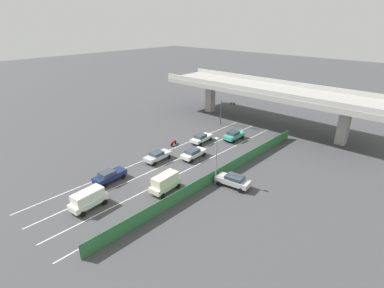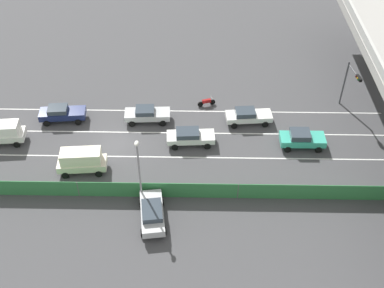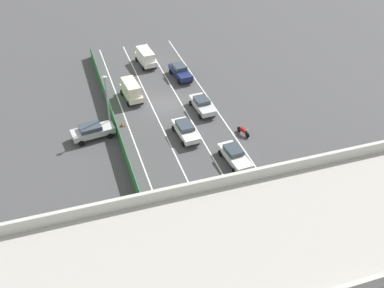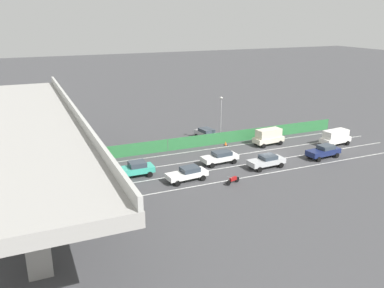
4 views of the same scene
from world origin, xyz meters
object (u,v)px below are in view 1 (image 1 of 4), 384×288
motorcycle (174,143)px  car_sedan_silver (158,156)px  car_taxi_teal (234,135)px  traffic_cone (207,179)px  car_sedan_white (201,138)px  parked_wagon_silver (233,180)px  traffic_light (226,108)px  car_van_cream (165,182)px  car_hatchback_white (193,153)px  car_sedan_navy (109,176)px  car_van_white (88,199)px  street_lamp (216,156)px

motorcycle → car_sedan_silver: bearing=-66.0°
car_taxi_teal → traffic_cone: size_ratio=7.52×
car_sedan_silver → car_sedan_white: car_sedan_white is taller
parked_wagon_silver → traffic_light: traffic_light is taller
car_van_cream → parked_wagon_silver: bearing=49.8°
car_hatchback_white → traffic_light: traffic_light is taller
car_taxi_teal → car_sedan_navy: car_taxi_teal is taller
car_van_white → car_sedan_navy: (-3.50, 5.07, -0.33)m
car_taxi_teal → car_sedan_silver: bearing=-103.5°
car_sedan_white → street_lamp: (10.90, -9.70, 3.22)m
car_van_cream → car_sedan_silver: 9.04m
car_sedan_navy → car_sedan_white: car_sedan_navy is taller
car_sedan_white → car_sedan_silver: bearing=-90.5°
car_van_white → car_sedan_silver: bearing=104.5°
car_hatchback_white → car_taxi_teal: (0.18, 10.67, 0.06)m
car_sedan_navy → car_taxi_teal: bearing=81.5°
car_van_white → car_van_cream: bearing=65.8°
car_van_cream → traffic_cone: size_ratio=7.90×
parked_wagon_silver → street_lamp: 3.95m
motorcycle → traffic_cone: size_ratio=3.32×
parked_wagon_silver → traffic_cone: (-3.43, -1.24, -0.65)m
car_hatchback_white → motorcycle: 6.36m
car_van_cream → car_sedan_navy: 8.11m
car_sedan_silver → traffic_cone: size_ratio=8.19×
car_sedan_silver → car_hatchback_white: bearing=52.2°
car_van_white → car_sedan_navy: size_ratio=0.97×
car_hatchback_white → motorcycle: size_ratio=2.48×
car_taxi_teal → traffic_cone: bearing=-67.7°
car_sedan_white → street_lamp: size_ratio=0.71×
car_hatchback_white → car_taxi_teal: car_taxi_teal is taller
car_van_cream → car_sedan_white: (-7.29, 15.41, -0.43)m
car_sedan_white → car_van_white: bearing=-81.8°
car_hatchback_white → car_sedan_silver: 5.61m
car_sedan_navy → car_sedan_silver: bearing=90.4°
car_sedan_white → motorcycle: (-2.79, -4.16, -0.40)m
traffic_light → traffic_cone: 23.68m
car_van_cream → street_lamp: street_lamp is taller
car_van_white → motorcycle: car_van_white is taller
traffic_cone → car_sedan_navy: bearing=-136.9°
car_taxi_teal → parked_wagon_silver: 16.52m
car_hatchback_white → car_sedan_navy: bearing=-104.5°
car_sedan_navy → car_sedan_silver: (-0.05, 8.66, -0.04)m
car_van_white → street_lamp: (7.44, 14.24, 2.84)m
traffic_light → traffic_cone: (12.01, -20.12, -3.38)m
parked_wagon_silver → car_van_cream: bearing=-130.2°
street_lamp → traffic_light: bearing=123.8°
car_hatchback_white → parked_wagon_silver: size_ratio=0.97×
car_van_white → traffic_light: size_ratio=0.89×
car_sedan_navy → car_van_white: bearing=-55.4°
car_van_cream → street_lamp: (3.61, 5.71, 2.79)m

